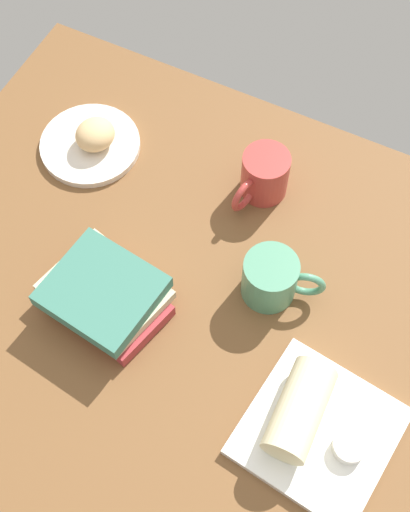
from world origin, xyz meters
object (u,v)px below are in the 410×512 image
(square_plate, at_px, (319,432))
(second_mug, at_px, (272,278))
(sauce_cup, at_px, (349,447))
(round_plate, at_px, (90,145))
(coffee_mug, at_px, (264,175))
(book_stack, at_px, (105,295))
(scone_pastry, at_px, (95,135))
(breakfast_wrap, at_px, (300,410))

(square_plate, bearing_deg, second_mug, -49.00)
(sauce_cup, height_order, second_mug, second_mug)
(round_plate, xyz_separation_m, coffee_mug, (-0.34, -0.06, 0.04))
(book_stack, height_order, coffee_mug, coffee_mug)
(scone_pastry, distance_m, coffee_mug, 0.33)
(book_stack, height_order, second_mug, second_mug)
(square_plate, bearing_deg, breakfast_wrap, -7.41)
(sauce_cup, bearing_deg, book_stack, -6.38)
(second_mug, bearing_deg, book_stack, 32.05)
(scone_pastry, xyz_separation_m, sauce_cup, (-0.64, 0.33, -0.01))
(round_plate, xyz_separation_m, square_plate, (-0.60, 0.32, 0.00))
(sauce_cup, relative_size, breakfast_wrap, 0.34)
(round_plate, distance_m, coffee_mug, 0.34)
(round_plate, xyz_separation_m, scone_pastry, (-0.01, -0.01, 0.03))
(book_stack, xyz_separation_m, coffee_mug, (-0.14, -0.33, 0.01))
(scone_pastry, relative_size, breakfast_wrap, 0.52)
(round_plate, height_order, breakfast_wrap, breakfast_wrap)
(book_stack, distance_m, second_mug, 0.28)
(sauce_cup, xyz_separation_m, book_stack, (0.45, -0.05, 0.01))
(square_plate, distance_m, coffee_mug, 0.46)
(round_plate, xyz_separation_m, second_mug, (-0.43, 0.13, 0.04))
(breakfast_wrap, distance_m, book_stack, 0.37)
(sauce_cup, bearing_deg, scone_pastry, -27.47)
(coffee_mug, bearing_deg, breakfast_wrap, 121.31)
(square_plate, bearing_deg, scone_pastry, -28.92)
(round_plate, bearing_deg, breakfast_wrap, 150.79)
(breakfast_wrap, bearing_deg, second_mug, 122.81)
(square_plate, bearing_deg, sauce_cup, 172.59)
(scone_pastry, distance_m, second_mug, 0.44)
(square_plate, height_order, coffee_mug, coffee_mug)
(coffee_mug, bearing_deg, scone_pastry, 8.82)
(sauce_cup, distance_m, coffee_mug, 0.49)
(scone_pastry, relative_size, book_stack, 0.35)
(round_plate, relative_size, breakfast_wrap, 1.30)
(breakfast_wrap, height_order, second_mug, second_mug)
(second_mug, bearing_deg, sauce_cup, 137.41)
(round_plate, height_order, coffee_mug, coffee_mug)
(scone_pastry, relative_size, sauce_cup, 1.53)
(sauce_cup, bearing_deg, square_plate, -7.41)
(sauce_cup, distance_m, second_mug, 0.29)
(square_plate, xyz_separation_m, sauce_cup, (-0.05, 0.01, 0.02))
(sauce_cup, distance_m, breakfast_wrap, 0.09)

